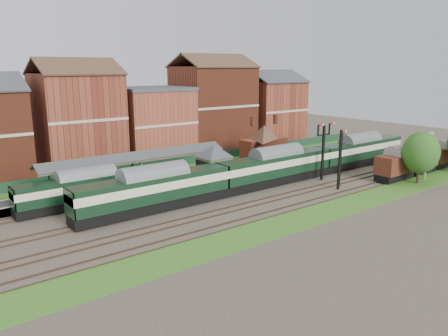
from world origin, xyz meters
TOP-DOWN VIEW (x-y plane):
  - ground at (0.00, 0.00)m, footprint 160.00×160.00m
  - grass_back at (0.00, 16.00)m, footprint 90.00×4.50m
  - grass_front at (0.00, -12.00)m, footprint 90.00×5.00m
  - fence at (0.00, 18.00)m, footprint 90.00×0.12m
  - platform at (-5.00, 9.75)m, footprint 55.00×3.40m
  - signal_box at (-3.00, 3.25)m, footprint 5.40×5.40m
  - brick_hut at (5.00, 3.25)m, footprint 3.20×2.64m
  - station_building at (12.00, 9.75)m, footprint 8.10×8.10m
  - canopy at (-11.00, 9.75)m, footprint 26.00×3.89m
  - semaphore_bracket at (12.04, -2.50)m, footprint 3.60×0.25m
  - semaphore_siding at (10.02, -7.00)m, footprint 1.23×0.25m
  - yard_lamp at (24.00, -11.50)m, footprint 2.60×0.22m
  - town_backdrop at (-0.18, 25.00)m, footprint 69.00×10.00m
  - dmu_train at (5.34, 0.00)m, footprint 57.40×3.02m
  - platform_railcar at (-19.05, 6.50)m, footprint 16.35×2.58m
  - goods_van_a at (27.15, -9.00)m, footprint 6.19×2.68m
  - goods_van_b at (20.18, -9.00)m, footprint 6.48×2.81m
  - goods_van_c at (33.70, -9.00)m, footprint 5.71×2.48m
  - tree_far at (21.14, -12.05)m, footprint 5.03×5.03m

SIDE VIEW (x-z plane):
  - ground at x=0.00m, z-range 0.00..0.00m
  - grass_back at x=0.00m, z-range 0.00..0.06m
  - grass_front at x=0.00m, z-range 0.00..0.06m
  - platform at x=-5.00m, z-range 0.00..1.00m
  - fence at x=0.00m, z-range 0.00..1.50m
  - brick_hut at x=5.00m, z-range -0.28..2.67m
  - goods_van_c at x=33.70m, z-range 0.25..3.71m
  - goods_van_a at x=27.15m, z-range 0.25..4.01m
  - platform_railcar at x=-19.05m, z-range 0.33..4.10m
  - goods_van_b at x=20.18m, z-range 0.26..4.19m
  - dmu_train at x=5.34m, z-range 0.36..4.77m
  - signal_box at x=-3.00m, z-range 0.19..6.19m
  - station_building at x=12.00m, z-range 1.01..6.91m
  - yard_lamp at x=24.00m, z-range 0.49..7.49m
  - semaphore_siding at x=10.02m, z-range 0.16..8.16m
  - tree_far at x=21.14m, z-range 0.76..8.10m
  - canopy at x=-11.00m, z-range 2.54..6.62m
  - semaphore_bracket at x=12.04m, z-range 0.54..8.72m
  - town_backdrop at x=-0.18m, z-range -1.00..15.00m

